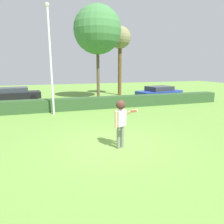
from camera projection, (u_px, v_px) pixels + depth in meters
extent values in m
plane|color=#67953C|center=(113.00, 145.00, 7.88)|extent=(60.00, 60.00, 0.00)
cylinder|color=slate|center=(122.00, 136.00, 7.63)|extent=(0.14, 0.14, 0.84)
cylinder|color=slate|center=(118.00, 137.00, 7.49)|extent=(0.14, 0.14, 0.84)
cube|color=silver|center=(121.00, 118.00, 7.41)|extent=(0.44, 0.37, 0.58)
cylinder|color=tan|center=(131.00, 112.00, 7.32)|extent=(0.35, 0.59, 0.30)
cylinder|color=tan|center=(116.00, 120.00, 7.25)|extent=(0.09, 0.09, 0.62)
sphere|color=tan|center=(121.00, 106.00, 7.31)|extent=(0.22, 0.22, 0.22)
sphere|color=#44271F|center=(121.00, 105.00, 7.30)|extent=(0.34, 0.34, 0.34)
cylinder|color=red|center=(134.00, 111.00, 6.64)|extent=(0.22, 0.22, 0.09)
cylinder|color=silver|center=(51.00, 63.00, 12.37)|extent=(0.12, 0.12, 6.31)
sphere|color=#F2EFCC|center=(47.00, 5.00, 11.67)|extent=(0.24, 0.24, 0.24)
cube|color=#2D4E28|center=(81.00, 104.00, 14.49)|extent=(22.66, 0.90, 0.82)
cube|color=black|center=(15.00, 95.00, 17.52)|extent=(4.35, 2.10, 0.55)
cube|color=#2D333D|center=(14.00, 90.00, 17.42)|extent=(2.34, 1.77, 0.40)
cylinder|color=black|center=(33.00, 96.00, 18.92)|extent=(0.61, 0.16, 0.60)
cylinder|color=black|center=(34.00, 99.00, 17.40)|extent=(0.61, 0.16, 0.60)
cube|color=#263FA5|center=(159.00, 94.00, 18.65)|extent=(4.45, 2.50, 0.55)
cube|color=#2D333D|center=(159.00, 88.00, 18.55)|extent=(2.47, 1.97, 0.40)
cylinder|color=black|center=(164.00, 95.00, 20.14)|extent=(0.61, 0.22, 0.60)
cylinder|color=black|center=(178.00, 97.00, 18.69)|extent=(0.61, 0.22, 0.60)
cylinder|color=black|center=(140.00, 97.00, 18.73)|extent=(0.61, 0.22, 0.60)
cylinder|color=black|center=(153.00, 99.00, 17.28)|extent=(0.61, 0.22, 0.60)
cylinder|color=brown|center=(98.00, 73.00, 18.92)|extent=(0.28, 0.28, 4.88)
sphere|color=#407A41|center=(97.00, 30.00, 18.13)|extent=(4.23, 4.23, 4.23)
cylinder|color=brown|center=(120.00, 72.00, 21.63)|extent=(0.37, 0.37, 4.78)
sphere|color=olive|center=(120.00, 37.00, 20.88)|extent=(2.21, 2.21, 2.21)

